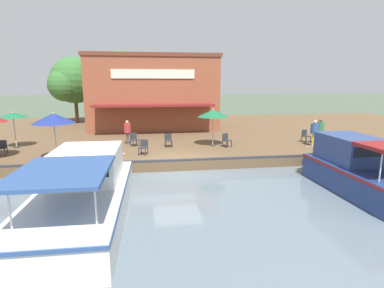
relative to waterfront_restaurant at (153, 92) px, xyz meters
The scene contains 20 objects.
ground_plane 14.00m from the waterfront_restaurant, ahead, with size 220.00×220.00×0.00m, color #4C5B47.
quay_deck 4.36m from the waterfront_restaurant, 20.97° to the left, with size 22.00×56.00×0.60m, color brown.
quay_edge_fender 13.74m from the waterfront_restaurant, ahead, with size 0.20×50.40×0.10m, color #2D2D33.
waterfront_restaurant is the anchor object (origin of this frame).
patio_umbrella_back_row 13.19m from the waterfront_restaurant, 24.03° to the right, with size 2.16×2.16×2.49m.
patio_umbrella_near_quay_edge 10.43m from the waterfront_restaurant, 20.47° to the left, with size 1.98×1.98×2.38m.
patio_umbrella_by_entrance 12.32m from the waterfront_restaurant, 45.55° to the right, with size 1.76×1.76×2.25m.
cafe_chair_mid_patio 11.50m from the waterfront_restaurant, 23.15° to the left, with size 0.59×0.59×0.85m.
cafe_chair_far_corner_seat 14.02m from the waterfront_restaurant, 38.82° to the right, with size 0.48×0.48×0.85m.
cafe_chair_beside_entrance 14.19m from the waterfront_restaurant, 46.85° to the left, with size 0.55×0.55×0.85m.
cafe_chair_back_row_seat 9.66m from the waterfront_restaurant, ahead, with size 0.59×0.59×0.85m.
cafe_chair_under_first_umbrella 10.15m from the waterfront_restaurant, ahead, with size 0.48×0.48×0.85m.
cafe_chair_facing_river 11.99m from the waterfront_restaurant, ahead, with size 0.56×0.56×0.85m.
person_near_entrance 15.02m from the waterfront_restaurant, 46.12° to the left, with size 0.49×0.49×1.72m.
person_mid_patio 14.90m from the waterfront_restaurant, 42.73° to the left, with size 0.48×0.48×1.68m.
person_at_quay_edge 8.98m from the waterfront_restaurant, 12.35° to the right, with size 0.45×0.45×1.58m.
motorboat_distant_upstream 18.27m from the waterfront_restaurant, ahead, with size 8.40×2.95×2.26m.
motorboat_outer_channel 19.08m from the waterfront_restaurant, 25.97° to the left, with size 6.42×2.40×2.30m.
tree_behind_restaurant 8.51m from the waterfront_restaurant, 111.28° to the right, with size 4.78×4.55×6.54m.
tree_upstream_bank 7.27m from the waterfront_restaurant, 148.14° to the right, with size 5.27×5.02×7.47m.
Camera 1 is at (14.96, -1.34, 4.60)m, focal length 28.00 mm.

